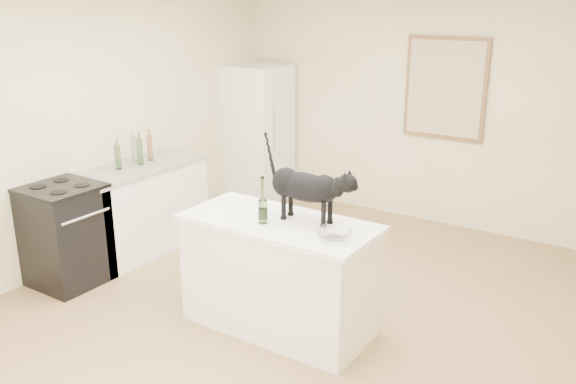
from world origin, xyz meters
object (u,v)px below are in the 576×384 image
Objects in this scene: stove at (66,236)px; glass_bowl at (335,235)px; fridge at (258,133)px; black_cat at (305,191)px; wine_bottle at (263,203)px.

glass_bowl is (2.58, 0.32, 0.48)m from stove.
stove is 2.98m from fridge.
wine_bottle is at bearing -140.93° from black_cat.
stove is 3.74× the size of glass_bowl.
wine_bottle reaches higher than glass_bowl.
black_cat is (2.22, 0.50, 0.69)m from stove.
fridge is 3.33m from wine_bottle.
stove is 2.09m from wine_bottle.
stove is 0.53× the size of fridge.
black_cat reaches higher than glass_bowl.
stove is 2.38m from black_cat.
wine_bottle is (1.98, 0.29, 0.61)m from stove.
wine_bottle is at bearing 8.27° from stove.
glass_bowl is (0.35, -0.18, -0.21)m from black_cat.
wine_bottle is (1.98, -2.66, 0.21)m from fridge.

